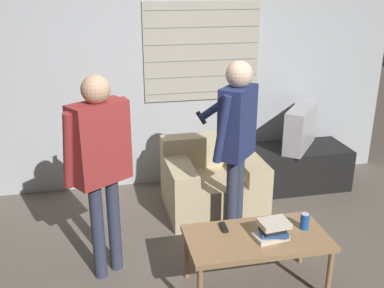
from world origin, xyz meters
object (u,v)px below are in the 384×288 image
(tv, at_px, (300,128))
(soda_can, at_px, (305,221))
(armchair_beige, at_px, (212,182))
(spare_remote, at_px, (224,227))
(coffee_table, at_px, (257,241))
(person_left_standing, at_px, (100,154))
(book_stack, at_px, (273,230))
(person_right_standing, at_px, (236,132))

(tv, xyz_separation_m, soda_can, (-0.69, -1.60, -0.18))
(armchair_beige, bearing_deg, tv, -165.08)
(spare_remote, bearing_deg, tv, 49.95)
(coffee_table, bearing_deg, spare_remote, 145.15)
(armchair_beige, relative_size, person_left_standing, 0.60)
(armchair_beige, xyz_separation_m, coffee_table, (0.00, -1.32, 0.12))
(book_stack, bearing_deg, person_right_standing, 94.40)
(spare_remote, bearing_deg, armchair_beige, 80.63)
(soda_can, bearing_deg, tv, 66.83)
(armchair_beige, bearing_deg, book_stack, 92.95)
(tv, bearing_deg, person_left_standing, -22.92)
(tv, height_order, person_left_standing, person_left_standing)
(tv, xyz_separation_m, person_left_standing, (-2.16, -1.18, 0.32))
(soda_can, height_order, spare_remote, soda_can)
(armchair_beige, relative_size, tv, 1.45)
(coffee_table, xyz_separation_m, tv, (1.07, 1.63, 0.29))
(person_left_standing, distance_m, book_stack, 1.38)
(armchair_beige, relative_size, book_stack, 3.60)
(coffee_table, distance_m, book_stack, 0.16)
(book_stack, bearing_deg, spare_remote, 147.60)
(person_right_standing, bearing_deg, book_stack, -134.44)
(tv, relative_size, book_stack, 2.48)
(armchair_beige, bearing_deg, coffee_table, 88.84)
(coffee_table, distance_m, spare_remote, 0.27)
(person_left_standing, xyz_separation_m, spare_remote, (0.88, -0.30, -0.56))
(book_stack, height_order, soda_can, book_stack)
(person_left_standing, bearing_deg, coffee_table, -54.99)
(coffee_table, distance_m, person_right_standing, 0.94)
(armchair_beige, distance_m, tv, 1.19)
(coffee_table, height_order, tv, tv)
(soda_can, xyz_separation_m, spare_remote, (-0.60, 0.12, -0.05))
(tv, bearing_deg, armchair_beige, -35.45)
(person_left_standing, xyz_separation_m, person_right_standing, (1.13, 0.27, 0.00))
(person_left_standing, relative_size, spare_remote, 12.37)
(book_stack, distance_m, spare_remote, 0.37)
(person_right_standing, distance_m, spare_remote, 0.83)
(armchair_beige, distance_m, soda_can, 1.37)
(armchair_beige, relative_size, soda_can, 7.64)
(coffee_table, height_order, person_right_standing, person_right_standing)
(tv, height_order, soda_can, tv)
(armchair_beige, height_order, book_stack, armchair_beige)
(tv, distance_m, soda_can, 1.75)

